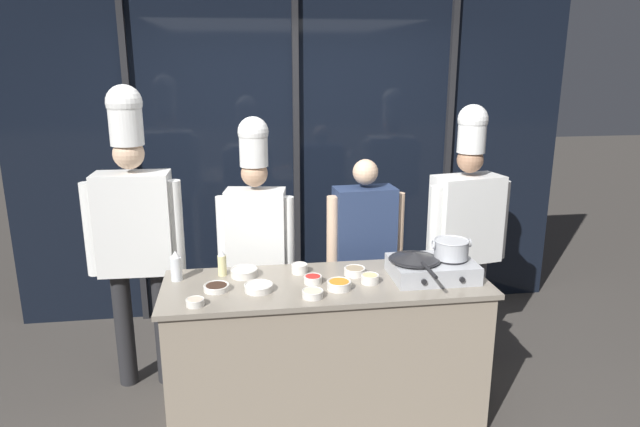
# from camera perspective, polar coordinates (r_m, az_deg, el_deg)

# --- Properties ---
(ground_plane) EXTENTS (24.00, 24.00, 0.00)m
(ground_plane) POSITION_cam_1_polar(r_m,az_deg,el_deg) (3.81, 0.58, -19.58)
(ground_plane) COLOR #47423D
(window_wall_back) EXTENTS (4.67, 0.09, 2.70)m
(window_wall_back) POSITION_cam_1_polar(r_m,az_deg,el_deg) (4.84, -2.43, 5.44)
(window_wall_back) COLOR black
(window_wall_back) RESTS_ON ground_plane
(demo_counter) EXTENTS (1.91, 0.67, 0.91)m
(demo_counter) POSITION_cam_1_polar(r_m,az_deg,el_deg) (3.57, 0.60, -13.59)
(demo_counter) COLOR gray
(demo_counter) RESTS_ON ground_plane
(portable_stove) EXTENTS (0.49, 0.38, 0.12)m
(portable_stove) POSITION_cam_1_polar(r_m,az_deg,el_deg) (3.49, 11.15, -5.41)
(portable_stove) COLOR #B2B5BA
(portable_stove) RESTS_ON demo_counter
(frying_pan) EXTENTS (0.31, 0.53, 0.05)m
(frying_pan) POSITION_cam_1_polar(r_m,az_deg,el_deg) (3.42, 9.45, -4.24)
(frying_pan) COLOR #232326
(frying_pan) RESTS_ON portable_stove
(stock_pot) EXTENTS (0.23, 0.21, 0.11)m
(stock_pot) POSITION_cam_1_polar(r_m,az_deg,el_deg) (3.49, 13.00, -3.41)
(stock_pot) COLOR #B7BABF
(stock_pot) RESTS_ON portable_stove
(squeeze_bottle_oil) EXTENTS (0.05, 0.05, 0.16)m
(squeeze_bottle_oil) POSITION_cam_1_polar(r_m,az_deg,el_deg) (3.50, -9.77, -4.92)
(squeeze_bottle_oil) COLOR beige
(squeeze_bottle_oil) RESTS_ON demo_counter
(squeeze_bottle_clear) EXTENTS (0.07, 0.07, 0.18)m
(squeeze_bottle_clear) POSITION_cam_1_polar(r_m,az_deg,el_deg) (3.47, -14.20, -5.14)
(squeeze_bottle_clear) COLOR white
(squeeze_bottle_clear) RESTS_ON demo_counter
(prep_bowl_bell_pepper) EXTENTS (0.11, 0.11, 0.05)m
(prep_bowl_bell_pepper) POSITION_cam_1_polar(r_m,az_deg,el_deg) (3.35, -0.72, -6.56)
(prep_bowl_bell_pepper) COLOR silver
(prep_bowl_bell_pepper) RESTS_ON demo_counter
(prep_bowl_carrots) EXTENTS (0.14, 0.14, 0.05)m
(prep_bowl_carrots) POSITION_cam_1_polar(r_m,az_deg,el_deg) (3.27, 1.92, -7.10)
(prep_bowl_carrots) COLOR silver
(prep_bowl_carrots) RESTS_ON demo_counter
(prep_bowl_garlic) EXTENTS (0.16, 0.16, 0.05)m
(prep_bowl_garlic) POSITION_cam_1_polar(r_m,az_deg,el_deg) (3.48, -7.60, -5.81)
(prep_bowl_garlic) COLOR silver
(prep_bowl_garlic) RESTS_ON demo_counter
(prep_bowl_onion) EXTENTS (0.10, 0.10, 0.06)m
(prep_bowl_onion) POSITION_cam_1_polar(r_m,az_deg,el_deg) (3.50, -2.06, -5.45)
(prep_bowl_onion) COLOR silver
(prep_bowl_onion) RESTS_ON demo_counter
(prep_bowl_noodles) EXTENTS (0.12, 0.12, 0.04)m
(prep_bowl_noodles) POSITION_cam_1_polar(r_m,az_deg,el_deg) (3.16, -0.74, -7.97)
(prep_bowl_noodles) COLOR silver
(prep_bowl_noodles) RESTS_ON demo_counter
(prep_bowl_chicken) EXTENTS (0.10, 0.10, 0.04)m
(prep_bowl_chicken) POSITION_cam_1_polar(r_m,az_deg,el_deg) (3.13, -12.39, -8.61)
(prep_bowl_chicken) COLOR silver
(prep_bowl_chicken) RESTS_ON demo_counter
(prep_bowl_rice) EXTENTS (0.16, 0.16, 0.04)m
(prep_bowl_rice) POSITION_cam_1_polar(r_m,az_deg,el_deg) (3.26, -6.15, -7.31)
(prep_bowl_rice) COLOR silver
(prep_bowl_rice) RESTS_ON demo_counter
(prep_bowl_soy_glaze) EXTENTS (0.15, 0.15, 0.03)m
(prep_bowl_soy_glaze) POSITION_cam_1_polar(r_m,az_deg,el_deg) (3.30, -10.32, -7.25)
(prep_bowl_soy_glaze) COLOR silver
(prep_bowl_soy_glaze) RESTS_ON demo_counter
(prep_bowl_ginger) EXTENTS (0.11, 0.11, 0.05)m
(prep_bowl_ginger) POSITION_cam_1_polar(r_m,az_deg,el_deg) (3.36, 5.00, -6.46)
(prep_bowl_ginger) COLOR silver
(prep_bowl_ginger) RESTS_ON demo_counter
(prep_bowl_mushrooms) EXTENTS (0.13, 0.13, 0.05)m
(prep_bowl_mushrooms) POSITION_cam_1_polar(r_m,az_deg,el_deg) (3.47, 3.49, -5.74)
(prep_bowl_mushrooms) COLOR silver
(prep_bowl_mushrooms) RESTS_ON demo_counter
(chef_head) EXTENTS (0.62, 0.26, 2.02)m
(chef_head) POSITION_cam_1_polar(r_m,az_deg,el_deg) (3.86, -18.04, -0.92)
(chef_head) COLOR #232326
(chef_head) RESTS_ON ground_plane
(chef_sous) EXTENTS (0.51, 0.27, 1.82)m
(chef_sous) POSITION_cam_1_polar(r_m,az_deg,el_deg) (3.86, -6.41, -1.71)
(chef_sous) COLOR #4C4C51
(chef_sous) RESTS_ON ground_plane
(person_guest) EXTENTS (0.55, 0.25, 1.52)m
(person_guest) POSITION_cam_1_polar(r_m,az_deg,el_deg) (4.01, 4.42, -3.11)
(person_guest) COLOR #4C4C51
(person_guest) RESTS_ON ground_plane
(chef_line) EXTENTS (0.62, 0.33, 1.88)m
(chef_line) POSITION_cam_1_polar(r_m,az_deg,el_deg) (4.18, 14.40, -0.81)
(chef_line) COLOR #4C4C51
(chef_line) RESTS_ON ground_plane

